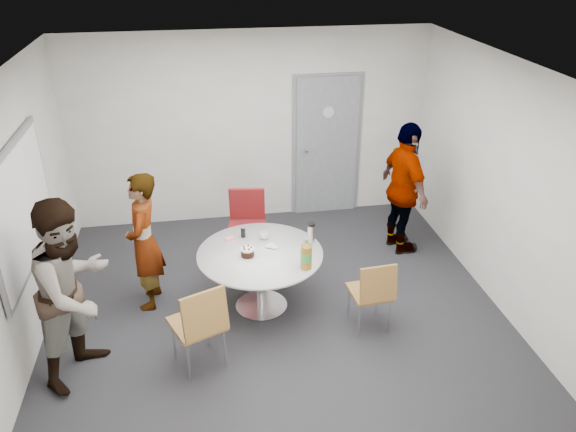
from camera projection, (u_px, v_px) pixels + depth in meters
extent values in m
plane|color=black|center=(278.00, 315.00, 6.27)|extent=(5.00, 5.00, 0.00)
plane|color=silver|center=(275.00, 72.00, 5.03)|extent=(5.00, 5.00, 0.00)
plane|color=beige|center=(250.00, 129.00, 7.84)|extent=(5.00, 0.00, 5.00)
plane|color=beige|center=(15.00, 226.00, 5.28)|extent=(0.00, 5.00, 5.00)
plane|color=beige|center=(507.00, 190.00, 6.02)|extent=(0.00, 5.00, 5.00)
plane|color=beige|center=(336.00, 384.00, 3.46)|extent=(5.00, 0.00, 5.00)
cube|color=slate|center=(327.00, 147.00, 8.13)|extent=(0.90, 0.05, 2.05)
cube|color=slate|center=(326.00, 146.00, 8.15)|extent=(1.02, 0.04, 2.12)
cylinder|color=#B2BFC6|center=(328.00, 112.00, 7.86)|extent=(0.16, 0.01, 0.16)
cylinder|color=silver|center=(306.00, 150.00, 8.03)|extent=(0.04, 0.14, 0.04)
cube|color=slate|center=(21.00, 207.00, 5.42)|extent=(0.03, 1.90, 1.25)
cube|color=white|center=(24.00, 207.00, 5.42)|extent=(0.01, 1.78, 1.13)
cylinder|color=silver|center=(260.00, 254.00, 6.09)|extent=(1.37, 1.37, 0.03)
cylinder|color=silver|center=(261.00, 280.00, 6.25)|extent=(0.09, 0.09, 0.67)
cylinder|color=silver|center=(261.00, 305.00, 6.41)|extent=(0.59, 0.59, 0.02)
cylinder|color=silver|center=(248.00, 256.00, 6.01)|extent=(0.19, 0.19, 0.01)
cylinder|color=black|center=(248.00, 253.00, 5.99)|extent=(0.14, 0.14, 0.08)
cylinder|color=white|center=(247.00, 249.00, 5.97)|extent=(0.15, 0.15, 0.02)
cylinder|color=olive|center=(306.00, 257.00, 5.75)|extent=(0.12, 0.12, 0.27)
cylinder|color=green|center=(306.00, 256.00, 5.74)|extent=(0.12, 0.12, 0.10)
cone|color=olive|center=(306.00, 244.00, 5.67)|extent=(0.11, 0.11, 0.06)
cylinder|color=#4BA650|center=(306.00, 240.00, 5.65)|extent=(0.04, 0.04, 0.03)
imported|color=white|center=(264.00, 235.00, 6.34)|extent=(0.15, 0.15, 0.09)
cylinder|color=black|center=(243.00, 232.00, 6.37)|extent=(0.05, 0.05, 0.12)
cylinder|color=silver|center=(311.00, 234.00, 6.23)|extent=(0.08, 0.08, 0.21)
cylinder|color=black|center=(311.00, 224.00, 6.18)|extent=(0.08, 0.08, 0.03)
cube|color=#F87C82|center=(229.00, 239.00, 6.34)|extent=(0.13, 0.10, 0.02)
ellipsoid|color=silver|center=(271.00, 246.00, 6.17)|extent=(0.18, 0.18, 0.03)
cube|color=brown|center=(197.00, 324.00, 5.35)|extent=(0.60, 0.60, 0.04)
cube|color=brown|center=(205.00, 314.00, 5.07)|extent=(0.44, 0.26, 0.44)
cylinder|color=silver|center=(208.00, 327.00, 5.69)|extent=(0.02, 0.02, 0.49)
cylinder|color=silver|center=(174.00, 340.00, 5.51)|extent=(0.02, 0.02, 0.49)
cylinder|color=silver|center=(225.00, 348.00, 5.41)|extent=(0.02, 0.02, 0.49)
cylinder|color=silver|center=(189.00, 362.00, 5.23)|extent=(0.02, 0.02, 0.49)
cube|color=brown|center=(370.00, 292.00, 5.91)|extent=(0.44, 0.44, 0.03)
cube|color=brown|center=(379.00, 284.00, 5.63)|extent=(0.40, 0.12, 0.39)
cylinder|color=silver|center=(377.00, 298.00, 6.19)|extent=(0.02, 0.02, 0.44)
cylinder|color=silver|center=(349.00, 302.00, 6.11)|extent=(0.02, 0.02, 0.44)
cylinder|color=silver|center=(389.00, 316.00, 5.90)|extent=(0.02, 0.02, 0.44)
cylinder|color=silver|center=(359.00, 321.00, 5.83)|extent=(0.02, 0.02, 0.44)
cube|color=maroon|center=(247.00, 230.00, 6.98)|extent=(0.53, 0.53, 0.04)
cube|color=maroon|center=(247.00, 204.00, 7.06)|extent=(0.46, 0.16, 0.45)
cylinder|color=silver|center=(232.00, 256.00, 6.92)|extent=(0.02, 0.02, 0.50)
cylinder|color=silver|center=(262.00, 255.00, 6.93)|extent=(0.02, 0.02, 0.50)
cylinder|color=silver|center=(234.00, 240.00, 7.26)|extent=(0.02, 0.02, 0.50)
cylinder|color=silver|center=(263.00, 240.00, 7.26)|extent=(0.02, 0.02, 0.50)
imported|color=#A5C6EA|center=(144.00, 242.00, 6.13)|extent=(0.44, 0.62, 1.60)
imported|color=white|center=(74.00, 291.00, 5.10)|extent=(1.05, 1.12, 1.83)
imported|color=black|center=(404.00, 189.00, 7.17)|extent=(0.58, 1.08, 1.76)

